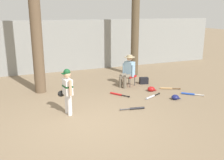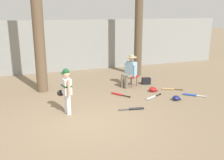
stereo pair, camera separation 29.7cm
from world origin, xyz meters
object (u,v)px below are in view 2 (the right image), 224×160
Objects in this scene: handbag_beside_stool at (146,81)px; batting_helmet_navy at (176,98)px; young_ballplayer at (66,88)px; bat_red_barrel at (118,94)px; seated_spectator at (130,70)px; tree_near_player at (37,15)px; batting_helmet_red at (153,89)px; folding_stool at (131,77)px; bat_wood_tan at (170,89)px; bat_black_composite at (135,109)px; bat_aluminum_silver at (152,97)px; tree_behind_spectator at (139,27)px; bat_blue_youth at (192,95)px.

handbag_beside_stool is 2.04m from batting_helmet_navy.
young_ballplayer is 1.98× the size of bat_red_barrel.
tree_near_player is at bearing 170.89° from seated_spectator.
batting_helmet_red is (-0.27, 1.08, 0.01)m from batting_helmet_navy.
batting_helmet_red is (3.26, 0.95, -0.66)m from young_ballplayer.
bat_wood_tan is (1.12, -0.97, -0.33)m from folding_stool.
young_ballplayer reaches higher than bat_red_barrel.
bat_black_composite is (-1.58, -2.32, -0.10)m from handbag_beside_stool.
tree_near_player is 4.52m from bat_black_composite.
tree_near_player is 17.22× the size of handbag_beside_stool.
bat_aluminum_silver is (0.14, -1.54, -0.61)m from seated_spectator.
tree_behind_spectator is 3.69m from bat_red_barrel.
bat_red_barrel is at bearing 144.37° from bat_aluminum_silver.
bat_blue_youth is 2.50m from bat_red_barrel.
folding_stool is 0.73× the size of bat_aluminum_silver.
bat_black_composite is at bearing -91.82° from bat_red_barrel.
bat_wood_tan is at bearing -2.03° from batting_helmet_red.
bat_blue_youth is (1.44, -1.82, -0.33)m from folding_stool.
batting_helmet_navy is at bearing -35.50° from bat_red_barrel.
handbag_beside_stool is at bearing -102.11° from tree_behind_spectator.
bat_red_barrel is at bearing 88.18° from bat_black_composite.
bat_wood_tan is at bearing -41.06° from folding_stool.
tree_near_player is 4.06m from folding_stool.
tree_near_player is at bearing 161.86° from bat_wood_tan.
batting_helmet_navy reaches higher than bat_blue_youth.
bat_black_composite is 1.23m from bat_aluminum_silver.
batting_helmet_navy reaches higher than bat_red_barrel.
bat_wood_tan is 1.02× the size of bat_red_barrel.
batting_helmet_red is (-0.54, -2.42, -2.08)m from tree_behind_spectator.
seated_spectator is 2.01× the size of bat_blue_youth.
young_ballplayer reaches higher than folding_stool.
bat_blue_youth is at bearing -49.24° from seated_spectator.
folding_stool is at bearing -8.14° from tree_near_player.
folding_stool is 1.78× the size of batting_helmet_navy.
bat_aluminum_silver is (0.99, 0.74, 0.00)m from bat_black_composite.
folding_stool is 0.29m from seated_spectator.
batting_helmet_navy is at bearing -71.25° from folding_stool.
bat_blue_youth is 0.82× the size of bat_aluminum_silver.
tree_behind_spectator is at bearing 85.54° from batting_helmet_navy.
folding_stool is 2.35m from bat_blue_youth.
bat_black_composite is (1.90, -0.41, -0.71)m from young_ballplayer.
seated_spectator is 3.71× the size of batting_helmet_red.
bat_wood_tan is 1.14m from batting_helmet_navy.
young_ballplayer is at bearing -163.67° from batting_helmet_red.
young_ballplayer reaches higher than handbag_beside_stool.
bat_aluminum_silver is at bearing -110.52° from handbag_beside_stool.
bat_blue_youth is 1.85× the size of batting_helmet_red.
bat_black_composite is 1.02× the size of bat_aluminum_silver.
tree_near_player is at bearing 154.18° from bat_blue_youth.
tree_near_player is 4.74m from bat_aluminum_silver.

